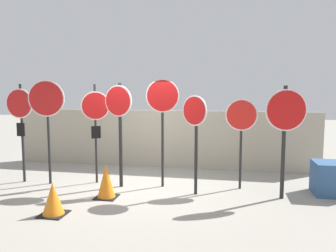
{
  "coord_description": "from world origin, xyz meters",
  "views": [
    {
      "loc": [
        2.07,
        -7.41,
        2.3
      ],
      "look_at": [
        0.64,
        0.0,
        1.48
      ],
      "focal_mm": 35.0,
      "sensor_mm": 36.0,
      "label": 1
    }
  ],
  "objects_px": {
    "traffic_cone_0": "(106,181)",
    "stop_sign_0": "(20,113)",
    "stop_sign_6": "(241,122)",
    "traffic_cone_1": "(53,199)",
    "stop_sign_3": "(119,116)",
    "storage_crate": "(330,178)",
    "stop_sign_5": "(195,124)",
    "stop_sign_1": "(47,107)",
    "stop_sign_4": "(163,106)",
    "stop_sign_2": "(96,114)",
    "stop_sign_7": "(285,121)"
  },
  "relations": [
    {
      "from": "traffic_cone_1",
      "to": "stop_sign_0",
      "type": "bearing_deg",
      "value": 135.73
    },
    {
      "from": "stop_sign_3",
      "to": "traffic_cone_0",
      "type": "bearing_deg",
      "value": -76.5
    },
    {
      "from": "traffic_cone_1",
      "to": "storage_crate",
      "type": "xyz_separation_m",
      "value": [
        5.38,
        2.26,
        0.06
      ]
    },
    {
      "from": "traffic_cone_0",
      "to": "stop_sign_0",
      "type": "bearing_deg",
      "value": 163.6
    },
    {
      "from": "stop_sign_2",
      "to": "stop_sign_5",
      "type": "height_order",
      "value": "stop_sign_2"
    },
    {
      "from": "storage_crate",
      "to": "stop_sign_4",
      "type": "bearing_deg",
      "value": -177.66
    },
    {
      "from": "stop_sign_1",
      "to": "stop_sign_7",
      "type": "relative_size",
      "value": 1.06
    },
    {
      "from": "stop_sign_1",
      "to": "stop_sign_3",
      "type": "bearing_deg",
      "value": -7.01
    },
    {
      "from": "storage_crate",
      "to": "stop_sign_5",
      "type": "bearing_deg",
      "value": -168.83
    },
    {
      "from": "stop_sign_4",
      "to": "traffic_cone_0",
      "type": "bearing_deg",
      "value": -150.97
    },
    {
      "from": "stop_sign_5",
      "to": "stop_sign_6",
      "type": "bearing_deg",
      "value": 64.68
    },
    {
      "from": "stop_sign_4",
      "to": "stop_sign_0",
      "type": "bearing_deg",
      "value": 169.31
    },
    {
      "from": "stop_sign_3",
      "to": "storage_crate",
      "type": "bearing_deg",
      "value": 19.96
    },
    {
      "from": "stop_sign_0",
      "to": "storage_crate",
      "type": "xyz_separation_m",
      "value": [
        7.28,
        0.41,
        -1.37
      ]
    },
    {
      "from": "stop_sign_6",
      "to": "stop_sign_7",
      "type": "height_order",
      "value": "stop_sign_7"
    },
    {
      "from": "stop_sign_1",
      "to": "stop_sign_5",
      "type": "relative_size",
      "value": 1.16
    },
    {
      "from": "stop_sign_5",
      "to": "traffic_cone_1",
      "type": "bearing_deg",
      "value": -111.92
    },
    {
      "from": "traffic_cone_1",
      "to": "traffic_cone_0",
      "type": "bearing_deg",
      "value": 61.76
    },
    {
      "from": "stop_sign_3",
      "to": "traffic_cone_1",
      "type": "height_order",
      "value": "stop_sign_3"
    },
    {
      "from": "traffic_cone_0",
      "to": "stop_sign_3",
      "type": "bearing_deg",
      "value": 87.66
    },
    {
      "from": "stop_sign_4",
      "to": "traffic_cone_0",
      "type": "distance_m",
      "value": 2.13
    },
    {
      "from": "stop_sign_0",
      "to": "stop_sign_1",
      "type": "height_order",
      "value": "stop_sign_1"
    },
    {
      "from": "stop_sign_7",
      "to": "storage_crate",
      "type": "bearing_deg",
      "value": 13.36
    },
    {
      "from": "stop_sign_1",
      "to": "stop_sign_2",
      "type": "relative_size",
      "value": 1.04
    },
    {
      "from": "stop_sign_4",
      "to": "traffic_cone_1",
      "type": "relative_size",
      "value": 4.19
    },
    {
      "from": "stop_sign_6",
      "to": "stop_sign_1",
      "type": "bearing_deg",
      "value": -171.1
    },
    {
      "from": "stop_sign_3",
      "to": "stop_sign_5",
      "type": "bearing_deg",
      "value": 8.29
    },
    {
      "from": "stop_sign_2",
      "to": "storage_crate",
      "type": "relative_size",
      "value": 3.33
    },
    {
      "from": "stop_sign_1",
      "to": "storage_crate",
      "type": "relative_size",
      "value": 3.46
    },
    {
      "from": "stop_sign_6",
      "to": "stop_sign_7",
      "type": "bearing_deg",
      "value": -29.21
    },
    {
      "from": "stop_sign_4",
      "to": "traffic_cone_0",
      "type": "height_order",
      "value": "stop_sign_4"
    },
    {
      "from": "stop_sign_4",
      "to": "storage_crate",
      "type": "relative_size",
      "value": 3.49
    },
    {
      "from": "stop_sign_6",
      "to": "traffic_cone_1",
      "type": "height_order",
      "value": "stop_sign_6"
    },
    {
      "from": "stop_sign_4",
      "to": "traffic_cone_1",
      "type": "bearing_deg",
      "value": -142.55
    },
    {
      "from": "stop_sign_2",
      "to": "stop_sign_4",
      "type": "distance_m",
      "value": 1.69
    },
    {
      "from": "stop_sign_7",
      "to": "traffic_cone_0",
      "type": "relative_size",
      "value": 3.28
    },
    {
      "from": "traffic_cone_1",
      "to": "storage_crate",
      "type": "bearing_deg",
      "value": 22.77
    },
    {
      "from": "stop_sign_0",
      "to": "storage_crate",
      "type": "relative_size",
      "value": 3.34
    },
    {
      "from": "stop_sign_6",
      "to": "traffic_cone_1",
      "type": "bearing_deg",
      "value": -143.36
    },
    {
      "from": "traffic_cone_0",
      "to": "stop_sign_4",
      "type": "bearing_deg",
      "value": 43.83
    },
    {
      "from": "traffic_cone_1",
      "to": "stop_sign_1",
      "type": "bearing_deg",
      "value": 122.46
    },
    {
      "from": "stop_sign_0",
      "to": "stop_sign_4",
      "type": "xyz_separation_m",
      "value": [
        3.53,
        0.25,
        0.2
      ]
    },
    {
      "from": "stop_sign_7",
      "to": "traffic_cone_1",
      "type": "distance_m",
      "value": 4.84
    },
    {
      "from": "stop_sign_1",
      "to": "stop_sign_5",
      "type": "distance_m",
      "value": 3.61
    },
    {
      "from": "stop_sign_1",
      "to": "traffic_cone_1",
      "type": "relative_size",
      "value": 4.15
    },
    {
      "from": "stop_sign_6",
      "to": "storage_crate",
      "type": "distance_m",
      "value": 2.29
    },
    {
      "from": "stop_sign_5",
      "to": "stop_sign_0",
      "type": "bearing_deg",
      "value": -148.76
    },
    {
      "from": "stop_sign_2",
      "to": "stop_sign_3",
      "type": "relative_size",
      "value": 0.99
    },
    {
      "from": "stop_sign_0",
      "to": "traffic_cone_1",
      "type": "relative_size",
      "value": 4.01
    },
    {
      "from": "stop_sign_4",
      "to": "stop_sign_6",
      "type": "relative_size",
      "value": 1.22
    }
  ]
}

